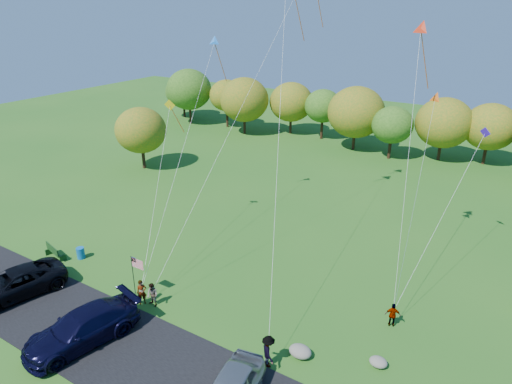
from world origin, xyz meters
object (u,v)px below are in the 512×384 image
Objects in this scene: flyer_b at (152,295)px; flyer_a at (142,292)px; flyer_d at (393,315)px; minivan_navy at (82,328)px; park_bench at (54,251)px; flyer_c at (268,351)px; trash_barrel at (81,253)px; minivan_dark at (14,283)px.

flyer_a is at bearing -159.90° from flyer_b.
flyer_b is 14.46m from flyer_d.
flyer_a is at bearing 100.88° from minivan_navy.
minivan_navy is 3.25× the size of park_bench.
flyer_b reaches higher than park_bench.
minivan_navy is at bearing -14.21° from park_bench.
minivan_navy is 3.87× the size of flyer_a.
flyer_a is 9.47m from park_bench.
flyer_c is at bearing 36.03° from flyer_d.
minivan_navy is 4.59m from flyer_b.
flyer_d is (13.18, 5.95, -0.03)m from flyer_b.
trash_barrel is at bearing 155.71° from minivan_navy.
minivan_dark is 3.15× the size of park_bench.
flyer_d is at bearing 30.15° from flyer_b.
minivan_navy is 7.44× the size of trash_barrel.
flyer_a reaches higher than trash_barrel.
park_bench is 2.29× the size of trash_barrel.
minivan_dark is 5.30m from trash_barrel.
trash_barrel is (-17.19, 1.96, -0.49)m from flyer_c.
minivan_navy reaches higher than park_bench.
minivan_navy is at bearing -37.61° from trash_barrel.
minivan_dark reaches higher than flyer_b.
flyer_c is at bearing 10.52° from park_bench.
flyer_b reaches higher than flyer_d.
park_bench reaches higher than trash_barrel.
park_bench is (-9.27, 4.82, -0.40)m from minivan_navy.
minivan_dark reaches higher than park_bench.
minivan_dark is at bearing -86.29° from trash_barrel.
park_bench is (-18.84, 0.91, -0.33)m from flyer_c.
minivan_dark reaches higher than flyer_a.
flyer_d is 1.77× the size of trash_barrel.
flyer_b is at bearing 5.00° from flyer_d.
minivan_navy is 10.46m from park_bench.
trash_barrel is (-21.71, -4.58, -0.33)m from flyer_d.
flyer_b is at bearing 40.26° from minivan_dark.
flyer_a is at bearing 4.51° from flyer_d.
flyer_a is 0.90× the size of flyer_c.
park_bench is (-10.18, 0.33, -0.20)m from flyer_b.
flyer_a is 15.20m from flyer_d.
flyer_c is at bearing 35.58° from minivan_navy.
minivan_dark is at bearing 155.72° from flyer_a.
flyer_a reaches higher than flyer_b.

